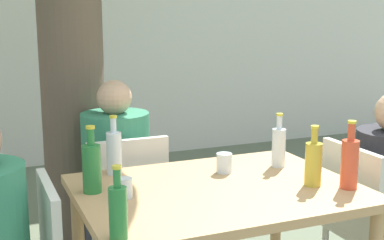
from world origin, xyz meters
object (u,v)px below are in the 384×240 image
at_px(dining_table_front, 218,207).
at_px(green_bottle_5, 92,167).
at_px(drinking_glass_1, 224,163).
at_px(patio_chair_1, 366,217).
at_px(oil_cruet_2, 313,163).
at_px(water_bottle_1, 279,146).
at_px(water_bottle_3, 114,151).
at_px(person_seated_2, 114,185).
at_px(patio_chair_2, 124,203).
at_px(soda_bottle_0, 350,162).
at_px(drinking_glass_0, 125,188).
at_px(green_bottle_4, 118,211).

xyz_separation_m(dining_table_front, green_bottle_5, (-0.53, 0.15, 0.21)).
relative_size(green_bottle_5, drinking_glass_1, 3.08).
height_order(patio_chair_1, oil_cruet_2, oil_cruet_2).
bearing_deg(water_bottle_1, water_bottle_3, 166.30).
bearing_deg(person_seated_2, patio_chair_2, 90.00).
distance_m(dining_table_front, green_bottle_5, 0.59).
relative_size(patio_chair_1, soda_bottle_0, 2.88).
relative_size(green_bottle_5, drinking_glass_0, 3.40).
bearing_deg(green_bottle_5, water_bottle_3, 54.96).
distance_m(dining_table_front, drinking_glass_1, 0.27).
bearing_deg(water_bottle_1, drinking_glass_1, 177.68).
xyz_separation_m(patio_chair_1, drinking_glass_0, (-1.27, 0.02, 0.32)).
height_order(dining_table_front, water_bottle_3, water_bottle_3).
xyz_separation_m(patio_chair_2, water_bottle_3, (-0.13, -0.32, 0.39)).
relative_size(patio_chair_1, drinking_glass_0, 10.17).
bearing_deg(person_seated_2, patio_chair_1, 140.09).
height_order(oil_cruet_2, water_bottle_3, water_bottle_3).
xyz_separation_m(person_seated_2, soda_bottle_0, (0.78, -1.15, 0.36)).
relative_size(green_bottle_4, drinking_glass_1, 2.76).
bearing_deg(drinking_glass_1, person_seated_2, 116.99).
xyz_separation_m(oil_cruet_2, green_bottle_5, (-0.94, 0.29, 0.01)).
height_order(patio_chair_1, green_bottle_4, green_bottle_4).
bearing_deg(dining_table_front, person_seated_2, 105.08).
bearing_deg(dining_table_front, drinking_glass_0, 176.85).
distance_m(person_seated_2, green_bottle_5, 0.89).
relative_size(water_bottle_1, oil_cruet_2, 0.99).
height_order(oil_cruet_2, drinking_glass_0, oil_cruet_2).
xyz_separation_m(patio_chair_2, drinking_glass_1, (0.37, -0.50, 0.32)).
height_order(green_bottle_5, drinking_glass_0, green_bottle_5).
bearing_deg(water_bottle_1, patio_chair_2, 142.55).
bearing_deg(drinking_glass_0, water_bottle_3, 82.44).
bearing_deg(drinking_glass_1, green_bottle_4, -140.37).
bearing_deg(patio_chair_1, dining_table_front, 90.00).
bearing_deg(person_seated_2, water_bottle_3, 76.87).
bearing_deg(oil_cruet_2, water_bottle_3, 146.60).
bearing_deg(drinking_glass_1, soda_bottle_0, -46.32).
xyz_separation_m(oil_cruet_2, water_bottle_3, (-0.78, 0.51, 0.00)).
xyz_separation_m(drinking_glass_0, drinking_glass_1, (0.55, 0.17, 0.00)).
bearing_deg(drinking_glass_0, oil_cruet_2, -11.34).
height_order(water_bottle_1, drinking_glass_0, water_bottle_1).
relative_size(dining_table_front, green_bottle_5, 4.20).
relative_size(soda_bottle_0, water_bottle_3, 1.06).
bearing_deg(green_bottle_4, water_bottle_3, 76.45).
relative_size(patio_chair_1, person_seated_2, 0.76).
xyz_separation_m(patio_chair_1, oil_cruet_2, (-0.45, -0.14, 0.38)).
xyz_separation_m(patio_chair_2, water_bottle_1, (0.67, -0.51, 0.38)).
bearing_deg(oil_cruet_2, drinking_glass_0, 168.66).
distance_m(soda_bottle_0, drinking_glass_1, 0.59).
bearing_deg(drinking_glass_0, drinking_glass_1, 16.97).
distance_m(water_bottle_1, green_bottle_4, 1.12).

